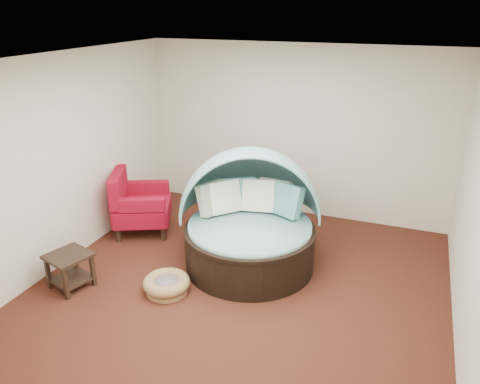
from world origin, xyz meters
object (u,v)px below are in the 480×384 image
(canopy_daybed, at_px, (250,213))
(red_armchair, at_px, (138,204))
(side_table, at_px, (70,266))
(pet_basket, at_px, (167,284))

(canopy_daybed, distance_m, red_armchair, 1.99)
(canopy_daybed, xyz_separation_m, red_armchair, (-1.95, 0.28, -0.29))
(side_table, bearing_deg, red_armchair, 91.98)
(side_table, bearing_deg, canopy_daybed, 36.43)
(canopy_daybed, relative_size, side_table, 3.82)
(red_armchair, height_order, side_table, red_armchair)
(canopy_daybed, relative_size, pet_basket, 3.51)
(canopy_daybed, bearing_deg, red_armchair, 150.94)
(canopy_daybed, xyz_separation_m, pet_basket, (-0.71, -1.06, -0.64))
(pet_basket, xyz_separation_m, side_table, (-1.18, -0.33, 0.19))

